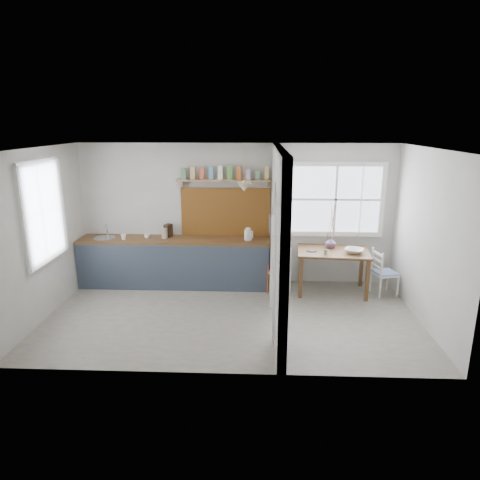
{
  "coord_description": "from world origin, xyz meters",
  "views": [
    {
      "loc": [
        0.39,
        -6.17,
        2.96
      ],
      "look_at": [
        0.12,
        0.26,
        1.18
      ],
      "focal_mm": 32.0,
      "sensor_mm": 36.0,
      "label": 1
    }
  ],
  "objects_px": {
    "chair_right": "(385,272)",
    "vase": "(331,243)",
    "kettle": "(248,234)",
    "chair_left": "(278,269)",
    "dining_table": "(332,271)"
  },
  "relations": [
    {
      "from": "chair_right",
      "to": "chair_left",
      "type": "bearing_deg",
      "value": 74.28
    },
    {
      "from": "dining_table",
      "to": "vase",
      "type": "bearing_deg",
      "value": 102.83
    },
    {
      "from": "chair_right",
      "to": "dining_table",
      "type": "bearing_deg",
      "value": 70.71
    },
    {
      "from": "vase",
      "to": "chair_right",
      "type": "bearing_deg",
      "value": -15.84
    },
    {
      "from": "dining_table",
      "to": "chair_right",
      "type": "xyz_separation_m",
      "value": [
        0.91,
        -0.08,
        0.03
      ]
    },
    {
      "from": "chair_right",
      "to": "kettle",
      "type": "distance_m",
      "value": 2.5
    },
    {
      "from": "kettle",
      "to": "chair_right",
      "type": "bearing_deg",
      "value": 15.18
    },
    {
      "from": "chair_right",
      "to": "vase",
      "type": "distance_m",
      "value": 1.07
    },
    {
      "from": "chair_right",
      "to": "vase",
      "type": "relative_size",
      "value": 4.2
    },
    {
      "from": "dining_table",
      "to": "kettle",
      "type": "relative_size",
      "value": 5.62
    },
    {
      "from": "chair_left",
      "to": "kettle",
      "type": "height_order",
      "value": "kettle"
    },
    {
      "from": "dining_table",
      "to": "vase",
      "type": "xyz_separation_m",
      "value": [
        -0.02,
        0.18,
        0.48
      ]
    },
    {
      "from": "chair_right",
      "to": "kettle",
      "type": "relative_size",
      "value": 3.75
    },
    {
      "from": "chair_left",
      "to": "kettle",
      "type": "bearing_deg",
      "value": -123.27
    },
    {
      "from": "chair_right",
      "to": "kettle",
      "type": "height_order",
      "value": "kettle"
    }
  ]
}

